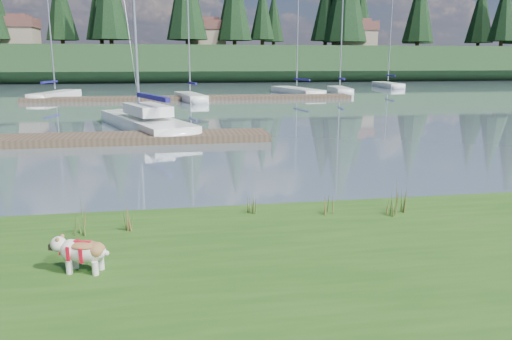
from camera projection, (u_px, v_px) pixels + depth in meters
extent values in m
plane|color=slate|center=(168.00, 100.00, 39.86)|extent=(200.00, 200.00, 0.00)
cube|color=#1A3318|center=(168.00, 64.00, 80.72)|extent=(200.00, 20.00, 5.00)
cylinder|color=silver|center=(69.00, 267.00, 6.56)|extent=(0.09, 0.09, 0.18)
cylinder|color=silver|center=(76.00, 262.00, 6.74)|extent=(0.09, 0.09, 0.18)
cylinder|color=silver|center=(95.00, 268.00, 6.52)|extent=(0.09, 0.09, 0.18)
cylinder|color=silver|center=(101.00, 263.00, 6.70)|extent=(0.09, 0.09, 0.18)
ellipsoid|color=silver|center=(85.00, 252.00, 6.59)|extent=(0.66, 0.45, 0.28)
ellipsoid|color=olive|center=(84.00, 245.00, 6.57)|extent=(0.48, 0.39, 0.10)
ellipsoid|color=silver|center=(58.00, 244.00, 6.61)|extent=(0.26, 0.27, 0.21)
cube|color=black|center=(52.00, 246.00, 6.63)|extent=(0.09, 0.12, 0.08)
cube|color=white|center=(145.00, 125.00, 22.91)|extent=(4.79, 8.78, 0.70)
ellipsoid|color=white|center=(120.00, 116.00, 26.57)|extent=(2.57, 2.86, 0.70)
cube|color=navy|center=(152.00, 97.00, 21.54)|extent=(1.53, 3.76, 0.20)
cube|color=white|center=(147.00, 110.00, 22.33)|extent=(2.36, 3.42, 0.45)
cube|color=#4C3D2C|center=(60.00, 140.00, 18.95)|extent=(16.00, 2.00, 0.30)
cube|color=#4C3D2C|center=(193.00, 98.00, 40.15)|extent=(26.00, 2.20, 0.30)
cube|color=white|center=(56.00, 96.00, 41.53)|extent=(3.06, 7.20, 0.70)
ellipsoid|color=white|center=(73.00, 93.00, 44.95)|extent=(1.91, 2.20, 0.70)
cylinder|color=silver|center=(49.00, 20.00, 40.22)|extent=(0.12, 0.12, 10.97)
cube|color=navy|center=(49.00, 82.00, 40.34)|extent=(0.79, 2.77, 0.20)
cube|color=white|center=(190.00, 98.00, 39.19)|extent=(2.46, 6.22, 0.70)
ellipsoid|color=white|center=(182.00, 95.00, 41.97)|extent=(1.60, 1.87, 0.70)
cylinder|color=silver|center=(188.00, 27.00, 38.04)|extent=(0.12, 0.12, 9.55)
cube|color=navy|center=(192.00, 83.00, 38.18)|extent=(0.64, 2.41, 0.20)
cube|color=white|center=(297.00, 92.00, 46.96)|extent=(3.28, 8.78, 0.70)
ellipsoid|color=white|center=(280.00, 89.00, 50.92)|extent=(2.22, 2.60, 0.70)
cylinder|color=silver|center=(298.00, 12.00, 45.42)|extent=(0.12, 0.12, 13.18)
cube|color=navy|center=(302.00, 79.00, 45.62)|extent=(0.74, 3.40, 0.20)
cube|color=white|center=(340.00, 91.00, 48.46)|extent=(2.40, 6.56, 0.70)
ellipsoid|color=white|center=(334.00, 89.00, 51.59)|extent=(1.65, 1.94, 0.70)
cylinder|color=silver|center=(342.00, 32.00, 47.28)|extent=(0.12, 0.12, 9.89)
cube|color=navy|center=(342.00, 79.00, 47.36)|extent=(0.58, 2.55, 0.20)
cube|color=white|center=(388.00, 86.00, 58.48)|extent=(2.24, 7.16, 0.70)
ellipsoid|color=white|center=(378.00, 84.00, 61.91)|extent=(1.71, 2.05, 0.70)
cylinder|color=silver|center=(391.00, 34.00, 57.23)|extent=(0.12, 0.12, 10.51)
cube|color=navy|center=(391.00, 76.00, 57.29)|extent=(0.46, 2.81, 0.20)
cone|color=#475B23|center=(126.00, 216.00, 8.25)|extent=(0.03, 0.03, 0.45)
cone|color=brown|center=(133.00, 220.00, 8.21)|extent=(0.03, 0.03, 0.36)
cone|color=#475B23|center=(130.00, 214.00, 8.28)|extent=(0.03, 0.03, 0.50)
cone|color=brown|center=(135.00, 220.00, 8.26)|extent=(0.03, 0.03, 0.32)
cone|color=#475B23|center=(127.00, 219.00, 8.18)|extent=(0.03, 0.03, 0.41)
cone|color=#475B23|center=(247.00, 204.00, 9.12)|extent=(0.03, 0.03, 0.37)
cone|color=brown|center=(254.00, 207.00, 9.08)|extent=(0.03, 0.03, 0.30)
cone|color=#475B23|center=(250.00, 202.00, 9.16)|extent=(0.03, 0.03, 0.41)
cone|color=brown|center=(255.00, 207.00, 9.13)|extent=(0.03, 0.03, 0.26)
cone|color=#475B23|center=(249.00, 206.00, 9.05)|extent=(0.03, 0.03, 0.33)
cone|color=#475B23|center=(391.00, 201.00, 9.05)|extent=(0.03, 0.03, 0.51)
cone|color=brown|center=(398.00, 205.00, 9.01)|extent=(0.03, 0.03, 0.41)
cone|color=#475B23|center=(393.00, 199.00, 9.08)|extent=(0.03, 0.03, 0.56)
cone|color=brown|center=(399.00, 205.00, 9.06)|extent=(0.03, 0.03, 0.36)
cone|color=#475B23|center=(394.00, 204.00, 8.98)|extent=(0.03, 0.03, 0.46)
cone|color=#475B23|center=(77.00, 218.00, 8.00)|extent=(0.03, 0.03, 0.56)
cone|color=brown|center=(84.00, 222.00, 7.97)|extent=(0.03, 0.03, 0.45)
cone|color=#475B23|center=(81.00, 215.00, 8.04)|extent=(0.03, 0.03, 0.62)
cone|color=brown|center=(86.00, 223.00, 8.02)|extent=(0.03, 0.03, 0.39)
cone|color=#475B23|center=(78.00, 221.00, 7.94)|extent=(0.03, 0.03, 0.50)
cone|color=#475B23|center=(325.00, 205.00, 9.13)|extent=(0.03, 0.03, 0.34)
cone|color=brown|center=(332.00, 207.00, 9.08)|extent=(0.03, 0.03, 0.27)
cone|color=#475B23|center=(328.00, 203.00, 9.16)|extent=(0.03, 0.03, 0.37)
cone|color=brown|center=(333.00, 207.00, 9.13)|extent=(0.03, 0.03, 0.24)
cone|color=#475B23|center=(328.00, 207.00, 9.06)|extent=(0.03, 0.03, 0.30)
cone|color=#475B23|center=(396.00, 197.00, 9.18)|extent=(0.03, 0.03, 0.58)
cone|color=brown|center=(403.00, 201.00, 9.14)|extent=(0.03, 0.03, 0.47)
cone|color=#475B23|center=(398.00, 195.00, 9.21)|extent=(0.03, 0.03, 0.64)
cone|color=brown|center=(403.00, 202.00, 9.19)|extent=(0.03, 0.03, 0.41)
cone|color=#475B23|center=(399.00, 200.00, 9.11)|extent=(0.03, 0.03, 0.52)
cube|color=#33281C|center=(164.00, 224.00, 9.42)|extent=(60.00, 0.50, 0.14)
cylinder|color=#382619|center=(102.00, 42.00, 77.39)|extent=(0.60, 0.60, 1.80)
cone|color=black|center=(99.00, 3.00, 76.13)|extent=(4.84, 4.84, 11.00)
cylinder|color=#382619|center=(188.00, 41.00, 73.74)|extent=(0.60, 0.60, 1.80)
cylinder|color=#382619|center=(262.00, 43.00, 79.56)|extent=(0.60, 0.60, 1.80)
cone|color=black|center=(262.00, 10.00, 78.50)|extent=(3.96, 3.96, 9.00)
cylinder|color=#382619|center=(344.00, 43.00, 79.77)|extent=(0.60, 0.60, 1.80)
cylinder|color=#382619|center=(417.00, 44.00, 84.95)|extent=(0.60, 0.60, 1.80)
cone|color=black|center=(420.00, 5.00, 83.60)|extent=(5.28, 5.28, 12.00)
cylinder|color=#382619|center=(501.00, 43.00, 83.23)|extent=(0.60, 0.60, 1.80)
cone|color=black|center=(505.00, 8.00, 82.03)|extent=(4.62, 4.62, 10.50)
cube|color=gray|center=(15.00, 38.00, 73.38)|extent=(6.00, 5.00, 2.80)
cube|color=brown|center=(14.00, 23.00, 72.93)|extent=(6.30, 5.30, 1.40)
cube|color=brown|center=(13.00, 17.00, 72.76)|extent=(4.20, 3.60, 0.70)
cube|color=gray|center=(205.00, 39.00, 78.94)|extent=(6.00, 5.00, 2.80)
cube|color=brown|center=(205.00, 25.00, 78.49)|extent=(6.30, 5.30, 1.40)
cube|color=brown|center=(205.00, 20.00, 78.32)|extent=(4.20, 3.60, 0.70)
cube|color=gray|center=(354.00, 40.00, 80.95)|extent=(6.00, 5.00, 2.80)
cube|color=brown|center=(355.00, 26.00, 80.50)|extent=(6.30, 5.30, 1.40)
cube|color=brown|center=(355.00, 21.00, 80.33)|extent=(4.20, 3.60, 0.70)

